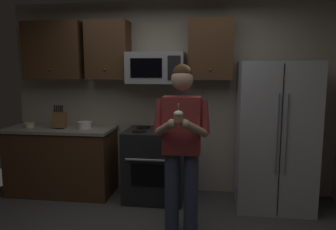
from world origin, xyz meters
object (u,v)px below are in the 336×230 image
at_px(person, 182,140).
at_px(cupcake, 178,116).
at_px(knife_block, 59,120).
at_px(bowl_large_white, 85,125).
at_px(oven_range, 155,164).
at_px(refrigerator, 275,135).
at_px(bowl_small_colored, 29,125).
at_px(microwave, 156,68).

relative_size(person, cupcake, 10.13).
distance_m(knife_block, person, 1.92).
relative_size(knife_block, bowl_large_white, 1.65).
distance_m(oven_range, cupcake, 1.53).
distance_m(refrigerator, cupcake, 1.63).
relative_size(knife_block, cupcake, 1.84).
bearing_deg(knife_block, person, -26.31).
xyz_separation_m(oven_range, bowl_small_colored, (-1.72, -0.03, 0.49)).
relative_size(knife_block, bowl_small_colored, 2.35).
relative_size(bowl_large_white, person, 0.11).
height_order(person, cupcake, person).
distance_m(refrigerator, bowl_large_white, 2.45).
relative_size(oven_range, cupcake, 5.36).
bearing_deg(bowl_large_white, oven_range, 0.31).
distance_m(person, cupcake, 0.44).
xyz_separation_m(knife_block, cupcake, (1.72, -1.18, 0.26)).
relative_size(oven_range, bowl_large_white, 4.81).
xyz_separation_m(refrigerator, cupcake, (-1.07, -1.17, 0.39)).
height_order(microwave, person, microwave).
bearing_deg(oven_range, refrigerator, -1.50).
bearing_deg(person, bowl_small_colored, 158.44).
distance_m(knife_block, bowl_small_colored, 0.44).
distance_m(refrigerator, person, 1.36).
relative_size(bowl_small_colored, cupcake, 0.78).
height_order(oven_range, microwave, microwave).
relative_size(oven_range, refrigerator, 0.52).
xyz_separation_m(bowl_large_white, cupcake, (1.38, -1.20, 0.32)).
bearing_deg(refrigerator, microwave, 173.97).
xyz_separation_m(refrigerator, bowl_small_colored, (-3.22, 0.01, 0.05)).
height_order(refrigerator, cupcake, refrigerator).
bearing_deg(microwave, bowl_small_colored, -175.11).
bearing_deg(knife_block, oven_range, 1.32).
distance_m(bowl_small_colored, person, 2.32).
distance_m(refrigerator, knife_block, 2.79).
height_order(microwave, cupcake, microwave).
xyz_separation_m(bowl_small_colored, cupcake, (2.15, -1.18, 0.34)).
bearing_deg(bowl_large_white, person, -32.41).
bearing_deg(microwave, person, -66.64).
bearing_deg(refrigerator, bowl_large_white, 179.20).
relative_size(refrigerator, bowl_small_colored, 13.20).
height_order(bowl_large_white, bowl_small_colored, bowl_large_white).
height_order(microwave, refrigerator, microwave).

